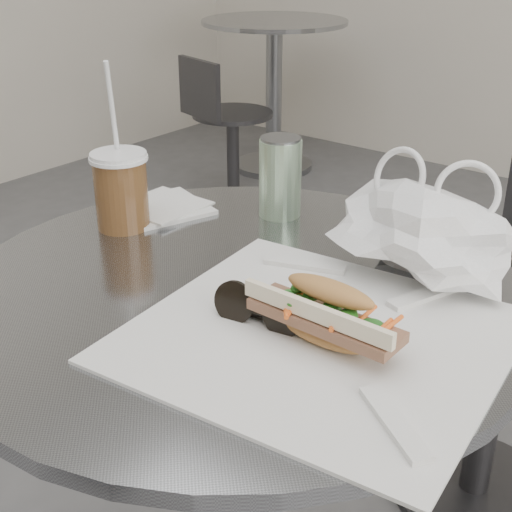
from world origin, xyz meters
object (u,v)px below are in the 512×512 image
Objects in this scene: bg_table at (274,78)px; bg_chair at (226,142)px; sunglasses at (260,311)px; banh_mi at (327,314)px; cafe_table at (241,448)px; drink_can at (280,177)px; chair_far at (508,357)px; iced_coffee at (121,189)px.

bg_table reaches higher than bg_chair.
bg_table is 2.84m from sunglasses.
bg_chair is 2.94× the size of banh_mi.
cafe_table is 3.38× the size of banh_mi.
drink_can is at bearing -52.80° from bg_table.
banh_mi is at bearing -45.84° from drink_can.
sunglasses is at bearing -53.35° from bg_table.
sunglasses is (1.53, -1.71, 0.46)m from bg_chair.
chair_far is 3.44× the size of banh_mi.
cafe_table is 1.03× the size of bg_table.
cafe_table is 0.98× the size of chair_far.
bg_table is at bearing 127.20° from drink_can.
banh_mi is 0.39m from drink_can.
chair_far is at bearing 55.61° from iced_coffee.
sunglasses is (-0.08, -0.01, -0.02)m from banh_mi.
drink_can is (1.34, -1.41, 0.51)m from bg_chair.
bg_chair is (-1.61, 0.97, -0.05)m from chair_far.
cafe_table is at bearing -34.51° from bg_chair.
chair_far is 6.53× the size of sunglasses.
chair_far is 0.89m from iced_coffee.
iced_coffee is (-0.43, -0.63, 0.46)m from chair_far.
chair_far is 0.69m from drink_can.
drink_can reaches higher than banh_mi.
drink_can is at bearing 114.50° from cafe_table.
iced_coffee reaches higher than bg_chair.
chair_far is 1.17× the size of bg_chair.
bg_chair is at bearing 134.36° from banh_mi.
chair_far is 3.00× the size of iced_coffee.
bg_table is 2.56m from iced_coffee.
iced_coffee reaches higher than sunglasses.
drink_can is at bearing 49.93° from iced_coffee.
cafe_table is 0.70m from chair_far.
drink_can reaches higher than bg_table.
banh_mi is 0.87× the size of iced_coffee.
bg_chair is 2.01m from drink_can.
bg_table is 6.25× the size of sunglasses.
drink_can is at bearing -32.36° from bg_chair.
iced_coffee is 0.25m from drink_can.
iced_coffee is at bearing 72.36° from chair_far.
chair_far is 5.99× the size of drink_can.
banh_mi is (0.00, -0.72, 0.43)m from chair_far.
iced_coffee is 0.37m from sunglasses.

